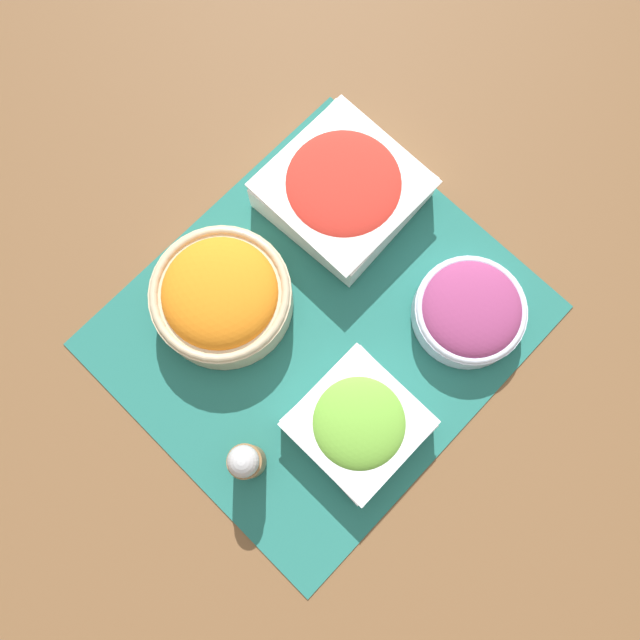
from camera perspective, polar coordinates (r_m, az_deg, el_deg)
name	(u,v)px	position (r m, az deg, el deg)	size (l,w,h in m)	color
ground_plane	(320,326)	(0.85, 0.00, -0.51)	(3.00, 3.00, 0.00)	brown
placemat	(320,325)	(0.85, 0.00, -0.48)	(0.52, 0.46, 0.00)	#236B60
lettuce_bowl	(358,424)	(0.81, 3.54, -9.44)	(0.15, 0.15, 0.06)	white
carrot_bowl	(221,296)	(0.83, -9.01, 2.21)	(0.19, 0.19, 0.08)	#C6B28E
onion_bowl	(470,311)	(0.85, 13.54, 0.81)	(0.15, 0.15, 0.06)	silver
tomato_bowl	(343,190)	(0.88, 2.12, 11.83)	(0.19, 0.19, 0.07)	white
pepper_shaker	(246,461)	(0.79, -6.79, -12.72)	(0.04, 0.04, 0.10)	olive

